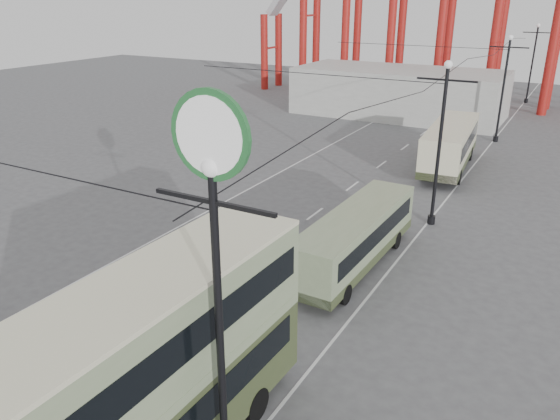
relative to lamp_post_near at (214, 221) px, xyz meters
The scene contains 11 objects.
ground 10.11m from the lamp_post_near, 151.82° to the left, with size 160.00×160.00×0.00m, color #4E4E51.
road_markings 24.87m from the lamp_post_near, 105.88° to the left, with size 12.52×120.00×0.01m.
lamp_post_near is the anchor object (origin of this frame).
lamp_post_mid 21.24m from the lamp_post_near, 90.00° to the left, with size 3.20×0.44×9.32m.
lamp_post_far 43.12m from the lamp_post_near, 90.00° to the left, with size 3.20×0.44×9.32m.
lamp_post_distant 65.08m from the lamp_post_near, 90.00° to the left, with size 3.20×0.44×9.32m.
fairground_shed 51.61m from the lamp_post_near, 103.06° to the left, with size 22.00×10.00×5.00m, color #A8A8A2.
double_decker_bus 4.95m from the lamp_post_near, 163.47° to the right, with size 3.05×11.19×5.98m.
single_decker_green 15.20m from the lamp_post_near, 97.73° to the left, with size 2.56×10.23×2.88m.
single_decker_cream 32.99m from the lamp_post_near, 93.17° to the left, with size 3.74×11.29×3.45m.
pedestrian 14.35m from the lamp_post_near, 118.93° to the left, with size 0.72×0.47×1.98m, color black.
Camera 1 is at (12.38, -12.02, 12.56)m, focal length 35.00 mm.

